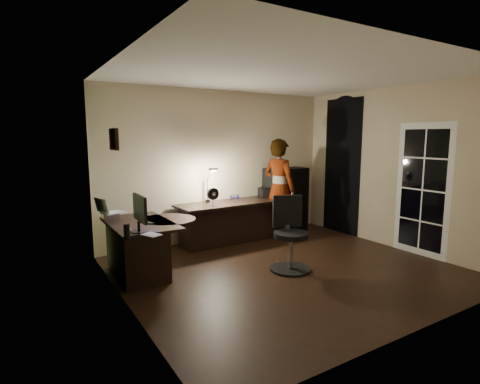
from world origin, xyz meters
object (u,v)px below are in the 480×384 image
person (279,189)px  office_chair (291,234)px  desk_left (141,249)px  desk_right (231,222)px  monitor (139,219)px  cabinet (285,200)px

person → office_chair: bearing=133.2°
desk_left → office_chair: size_ratio=1.23×
desk_right → monitor: 2.41m
office_chair → monitor: bearing=-167.1°
monitor → person: bearing=21.6°
cabinet → monitor: (-3.35, -1.38, 0.26)m
desk_right → person: size_ratio=1.06×
desk_right → office_chair: 1.67m
desk_right → office_chair: (0.02, -1.66, 0.15)m
desk_left → monitor: bearing=-107.5°
office_chair → person: bearing=83.0°
office_chair → person: (0.95, 1.52, 0.40)m
cabinet → office_chair: 2.25m
desk_left → desk_right: (1.84, 0.73, -0.00)m
cabinet → monitor: cabinet is taller
monitor → office_chair: monitor is taller
desk_right → monitor: size_ratio=3.89×
office_chair → person: size_ratio=0.56×
desk_left → desk_right: bearing=21.6°
monitor → desk_left: bearing=74.0°
office_chair → person: 1.84m
desk_left → desk_right: desk_left is taller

